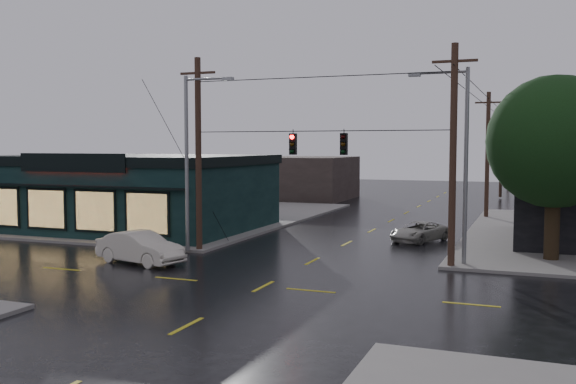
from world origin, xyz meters
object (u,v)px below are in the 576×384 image
at_px(utility_pole_ne, 451,269).
at_px(sedan_cream, 140,248).
at_px(utility_pole_nw, 199,252).
at_px(corner_tree, 555,142).
at_px(suv_silver, 419,232).

distance_m(utility_pole_ne, sedan_cream, 14.53).
bearing_deg(utility_pole_nw, corner_tree, 11.02).
bearing_deg(suv_silver, utility_pole_ne, -47.37).
distance_m(utility_pole_ne, suv_silver, 8.28).
bearing_deg(utility_pole_ne, utility_pole_nw, 180.00).
relative_size(utility_pole_nw, utility_pole_ne, 1.00).
bearing_deg(sedan_cream, corner_tree, -54.54).
bearing_deg(suv_silver, corner_tree, -9.04).
bearing_deg(corner_tree, utility_pole_nw, -168.98).
xyz_separation_m(utility_pole_nw, sedan_cream, (-0.94, -4.04, 0.76)).
xyz_separation_m(corner_tree, utility_pole_nw, (-17.28, -3.36, -5.76)).
bearing_deg(utility_pole_nw, suv_silver, 37.28).
bearing_deg(suv_silver, sedan_cream, -110.44).
xyz_separation_m(utility_pole_nw, suv_silver, (10.21, 7.78, 0.57)).
height_order(utility_pole_nw, suv_silver, utility_pole_nw).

